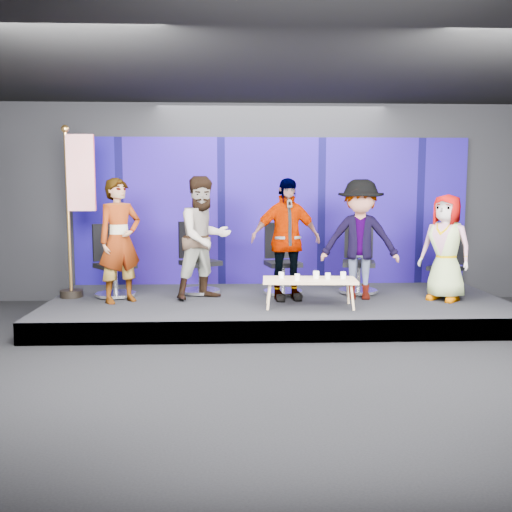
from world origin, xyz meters
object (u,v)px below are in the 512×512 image
at_px(mug_b, 297,277).
at_px(chair_a, 113,273).
at_px(mug_c, 316,275).
at_px(mug_e, 343,275).
at_px(panelist_e, 446,248).
at_px(panelist_a, 120,241).
at_px(chair_d, 358,270).
at_px(panelist_c, 286,239).
at_px(mug_a, 281,275).
at_px(panelist_d, 360,240).
at_px(panelist_b, 204,238).
at_px(coffee_table, 310,281).
at_px(chair_e, 447,274).
at_px(mug_d, 328,276).
at_px(flag_stand, 77,207).
at_px(chair_c, 282,271).
at_px(chair_b, 199,270).

bearing_deg(mug_b, chair_a, 159.44).
distance_m(mug_c, mug_e, 0.39).
relative_size(chair_a, panelist_e, 0.71).
height_order(panelist_a, mug_b, panelist_a).
bearing_deg(chair_d, panelist_c, -145.90).
height_order(mug_a, mug_c, mug_c).
xyz_separation_m(panelist_d, mug_a, (-1.26, -0.53, -0.47)).
distance_m(panelist_b, coffee_table, 1.79).
bearing_deg(chair_e, chair_d, -144.27).
distance_m(panelist_a, panelist_e, 4.94).
bearing_deg(mug_e, coffee_table, -178.08).
relative_size(chair_e, mug_e, 10.26).
xyz_separation_m(panelist_d, mug_d, (-0.59, -0.62, -0.47)).
bearing_deg(panelist_b, chair_d, -24.42).
height_order(mug_a, flag_stand, flag_stand).
xyz_separation_m(panelist_b, flag_stand, (-1.98, 0.20, 0.47)).
distance_m(chair_c, mug_d, 1.24).
height_order(panelist_a, panelist_e, panelist_a).
xyz_separation_m(chair_a, panelist_a, (0.21, -0.47, 0.55)).
relative_size(panelist_c, panelist_e, 1.15).
xyz_separation_m(chair_b, mug_d, (1.93, -1.21, 0.07)).
distance_m(chair_b, coffee_table, 2.05).
bearing_deg(mug_e, panelist_b, 161.69).
xyz_separation_m(chair_a, chair_c, (2.70, 0.13, -0.00)).
height_order(panelist_d, panelist_e, panelist_d).
bearing_deg(panelist_b, flag_stand, 140.59).
distance_m(panelist_d, mug_c, 1.04).
bearing_deg(coffee_table, mug_e, 1.92).
bearing_deg(chair_a, mug_a, -56.48).
bearing_deg(panelist_a, flag_stand, 113.12).
xyz_separation_m(chair_a, mug_a, (2.60, -0.88, 0.08)).
distance_m(chair_b, mug_e, 2.46).
height_order(panelist_a, panelist_c, same).
bearing_deg(mug_a, chair_a, 161.32).
bearing_deg(mug_d, chair_b, 147.99).
relative_size(chair_a, mug_b, 12.89).
bearing_deg(coffee_table, chair_a, 162.51).
bearing_deg(panelist_e, mug_d, -122.04).
distance_m(panelist_c, chair_d, 1.47).
height_order(coffee_table, mug_b, mug_b).
height_order(panelist_c, mug_a, panelist_c).
distance_m(panelist_b, mug_e, 2.20).
relative_size(chair_c, mug_b, 12.89).
bearing_deg(mug_c, mug_a, 178.12).
distance_m(chair_b, chair_d, 2.62).
bearing_deg(chair_d, mug_e, -102.02).
bearing_deg(coffee_table, chair_c, 105.93).
height_order(mug_b, mug_c, mug_c).
distance_m(panelist_d, flag_stand, 4.42).
bearing_deg(mug_e, panelist_d, 57.92).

